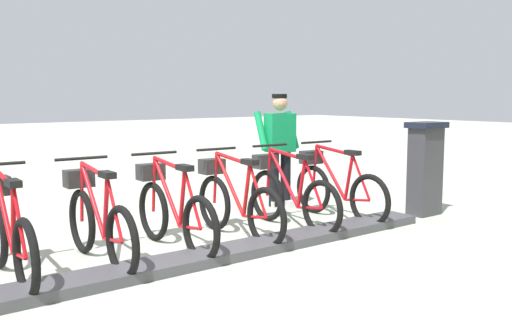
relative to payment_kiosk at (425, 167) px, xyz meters
name	(u,v)px	position (x,y,z in m)	size (l,w,h in m)	color
ground_plane	(220,259)	(-0.05, 3.41, -0.67)	(60.00, 60.00, 0.00)	#B4BEA8
dock_rail_base	(220,254)	(-0.05, 3.41, -0.62)	(0.44, 5.75, 0.10)	#47474C
payment_kiosk	(425,167)	(0.00, 0.00, 0.00)	(0.36, 0.52, 1.28)	#38383D
bike_docked_0	(336,187)	(0.57, 1.14, -0.24)	(1.72, 0.54, 1.02)	black
bike_docked_1	(289,193)	(0.57, 1.96, -0.24)	(1.72, 0.54, 1.02)	black
bike_docked_2	(235,201)	(0.57, 2.79, -0.24)	(1.72, 0.54, 1.02)	black
bike_docked_3	(172,210)	(0.57, 3.61, -0.24)	(1.72, 0.54, 1.02)	black
bike_docked_4	(97,220)	(0.57, 4.44, -0.24)	(1.72, 0.54, 1.02)	black
bike_docked_5	(8,232)	(0.57, 5.26, -0.24)	(1.72, 0.54, 1.02)	black
worker_near_rack	(280,146)	(1.64, 1.23, 0.24)	(0.53, 0.67, 1.66)	white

